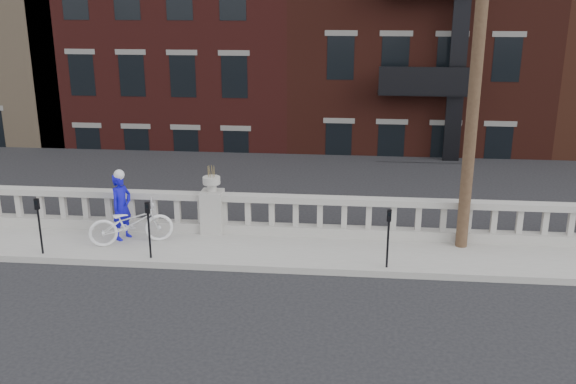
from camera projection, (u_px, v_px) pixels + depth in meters
name	position (u px, v px, depth m)	size (l,w,h in m)	color
ground	(172.00, 309.00, 12.80)	(120.00, 120.00, 0.00)	black
sidewalk	(205.00, 248.00, 15.63)	(32.00, 2.20, 0.15)	#99968E
balustrade	(213.00, 214.00, 16.36)	(28.00, 0.34, 1.03)	#99968E
planter_pedestal	(212.00, 207.00, 16.30)	(0.55, 0.55, 1.76)	#99968E
lower_level	(298.00, 59.00, 33.84)	(80.00, 44.00, 20.80)	#605E59
utility_pole	(480.00, 31.00, 14.07)	(1.60, 0.28, 10.00)	#422D1E
parking_meter_c	(39.00, 220.00, 14.89)	(0.10, 0.09, 1.36)	black
parking_meter_d	(149.00, 224.00, 14.65)	(0.10, 0.09, 1.36)	black
parking_meter_e	(388.00, 232.00, 14.14)	(0.10, 0.09, 1.36)	black
bicycle	(131.00, 223.00, 15.60)	(0.70, 2.02, 1.06)	white
cyclist	(122.00, 207.00, 15.83)	(0.61, 0.40, 1.67)	#100CB7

